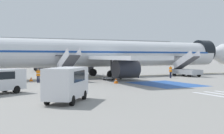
{
  "coord_description": "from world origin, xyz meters",
  "views": [
    {
      "loc": [
        -18.47,
        -41.42,
        3.04
      ],
      "look_at": [
        0.5,
        -1.78,
        1.52
      ],
      "focal_mm": 50.0,
      "sensor_mm": 36.0,
      "label": 1
    }
  ],
  "objects_px": {
    "service_van_2": "(67,82)",
    "traffic_cone_1": "(116,81)",
    "ground_crew_1": "(138,71)",
    "traffic_cone_0": "(31,79)",
    "boarding_stairs_forward": "(186,70)",
    "boarding_stairs_aft": "(69,73)",
    "ground_crew_0": "(38,75)",
    "ground_crew_2": "(171,71)",
    "terminal_building": "(67,53)",
    "airliner": "(108,54)",
    "baggage_cart": "(112,78)",
    "fuel_tanker": "(41,62)"
  },
  "relations": [
    {
      "from": "fuel_tanker",
      "to": "terminal_building",
      "type": "height_order",
      "value": "terminal_building"
    },
    {
      "from": "traffic_cone_1",
      "to": "baggage_cart",
      "type": "bearing_deg",
      "value": 68.46
    },
    {
      "from": "traffic_cone_1",
      "to": "terminal_building",
      "type": "height_order",
      "value": "terminal_building"
    },
    {
      "from": "service_van_2",
      "to": "ground_crew_1",
      "type": "bearing_deg",
      "value": 83.79
    },
    {
      "from": "airliner",
      "to": "traffic_cone_1",
      "type": "relative_size",
      "value": 77.81
    },
    {
      "from": "baggage_cart",
      "to": "traffic_cone_1",
      "type": "height_order",
      "value": "baggage_cart"
    },
    {
      "from": "fuel_tanker",
      "to": "ground_crew_2",
      "type": "height_order",
      "value": "fuel_tanker"
    },
    {
      "from": "airliner",
      "to": "boarding_stairs_forward",
      "type": "xyz_separation_m",
      "value": [
        11.2,
        -3.93,
        -2.42
      ]
    },
    {
      "from": "boarding_stairs_forward",
      "to": "boarding_stairs_aft",
      "type": "distance_m",
      "value": 18.88
    },
    {
      "from": "traffic_cone_0",
      "to": "boarding_stairs_forward",
      "type": "bearing_deg",
      "value": -1.56
    },
    {
      "from": "baggage_cart",
      "to": "ground_crew_0",
      "type": "distance_m",
      "value": 9.72
    },
    {
      "from": "baggage_cart",
      "to": "traffic_cone_0",
      "type": "xyz_separation_m",
      "value": [
        -10.01,
        2.03,
        0.01
      ]
    },
    {
      "from": "boarding_stairs_aft",
      "to": "fuel_tanker",
      "type": "bearing_deg",
      "value": 81.27
    },
    {
      "from": "ground_crew_1",
      "to": "traffic_cone_0",
      "type": "bearing_deg",
      "value": -36.57
    },
    {
      "from": "airliner",
      "to": "terminal_building",
      "type": "relative_size",
      "value": 0.65
    },
    {
      "from": "baggage_cart",
      "to": "ground_crew_2",
      "type": "distance_m",
      "value": 8.74
    },
    {
      "from": "boarding_stairs_forward",
      "to": "ground_crew_0",
      "type": "distance_m",
      "value": 22.85
    },
    {
      "from": "service_van_2",
      "to": "traffic_cone_1",
      "type": "bearing_deg",
      "value": 86.36
    },
    {
      "from": "baggage_cart",
      "to": "ground_crew_2",
      "type": "bearing_deg",
      "value": -126.76
    },
    {
      "from": "terminal_building",
      "to": "ground_crew_0",
      "type": "bearing_deg",
      "value": -110.18
    },
    {
      "from": "fuel_tanker",
      "to": "baggage_cart",
      "type": "height_order",
      "value": "fuel_tanker"
    },
    {
      "from": "ground_crew_0",
      "to": "ground_crew_1",
      "type": "relative_size",
      "value": 0.89
    },
    {
      "from": "boarding_stairs_forward",
      "to": "boarding_stairs_aft",
      "type": "xyz_separation_m",
      "value": [
        -18.86,
        -0.91,
        0.02
      ]
    },
    {
      "from": "boarding_stairs_aft",
      "to": "traffic_cone_1",
      "type": "bearing_deg",
      "value": -59.4
    },
    {
      "from": "airliner",
      "to": "boarding_stairs_forward",
      "type": "bearing_deg",
      "value": 67.92
    },
    {
      "from": "ground_crew_0",
      "to": "terminal_building",
      "type": "relative_size",
      "value": 0.02
    },
    {
      "from": "ground_crew_2",
      "to": "terminal_building",
      "type": "height_order",
      "value": "terminal_building"
    },
    {
      "from": "airliner",
      "to": "ground_crew_0",
      "type": "bearing_deg",
      "value": -66.27
    },
    {
      "from": "boarding_stairs_aft",
      "to": "service_van_2",
      "type": "distance_m",
      "value": 17.84
    },
    {
      "from": "ground_crew_0",
      "to": "terminal_building",
      "type": "height_order",
      "value": "terminal_building"
    },
    {
      "from": "airliner",
      "to": "baggage_cart",
      "type": "relative_size",
      "value": 15.95
    },
    {
      "from": "baggage_cart",
      "to": "traffic_cone_0",
      "type": "height_order",
      "value": "baggage_cart"
    },
    {
      "from": "ground_crew_0",
      "to": "traffic_cone_0",
      "type": "relative_size",
      "value": 2.99
    },
    {
      "from": "airliner",
      "to": "terminal_building",
      "type": "height_order",
      "value": "airliner"
    },
    {
      "from": "boarding_stairs_forward",
      "to": "traffic_cone_1",
      "type": "relative_size",
      "value": 8.65
    },
    {
      "from": "traffic_cone_0",
      "to": "traffic_cone_1",
      "type": "height_order",
      "value": "traffic_cone_1"
    },
    {
      "from": "service_van_2",
      "to": "ground_crew_2",
      "type": "xyz_separation_m",
      "value": [
        19.97,
        15.81,
        -0.35
      ]
    },
    {
      "from": "baggage_cart",
      "to": "ground_crew_1",
      "type": "height_order",
      "value": "ground_crew_1"
    },
    {
      "from": "fuel_tanker",
      "to": "baggage_cart",
      "type": "bearing_deg",
      "value": -75.51
    },
    {
      "from": "ground_crew_1",
      "to": "traffic_cone_1",
      "type": "height_order",
      "value": "ground_crew_1"
    },
    {
      "from": "airliner",
      "to": "traffic_cone_0",
      "type": "relative_size",
      "value": 89.88
    },
    {
      "from": "traffic_cone_0",
      "to": "terminal_building",
      "type": "xyz_separation_m",
      "value": [
        23.26,
        59.93,
        3.98
      ]
    },
    {
      "from": "baggage_cart",
      "to": "ground_crew_1",
      "type": "bearing_deg",
      "value": -106.93
    },
    {
      "from": "boarding_stairs_aft",
      "to": "baggage_cart",
      "type": "distance_m",
      "value": 5.84
    },
    {
      "from": "fuel_tanker",
      "to": "traffic_cone_1",
      "type": "bearing_deg",
      "value": -80.05
    },
    {
      "from": "boarding_stairs_forward",
      "to": "traffic_cone_1",
      "type": "xyz_separation_m",
      "value": [
        -15.13,
        -6.58,
        -0.67
      ]
    },
    {
      "from": "terminal_building",
      "to": "fuel_tanker",
      "type": "bearing_deg",
      "value": -115.19
    },
    {
      "from": "service_van_2",
      "to": "traffic_cone_0",
      "type": "bearing_deg",
      "value": 121.71
    },
    {
      "from": "fuel_tanker",
      "to": "traffic_cone_1",
      "type": "height_order",
      "value": "fuel_tanker"
    },
    {
      "from": "fuel_tanker",
      "to": "terminal_building",
      "type": "relative_size",
      "value": 0.15
    }
  ]
}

